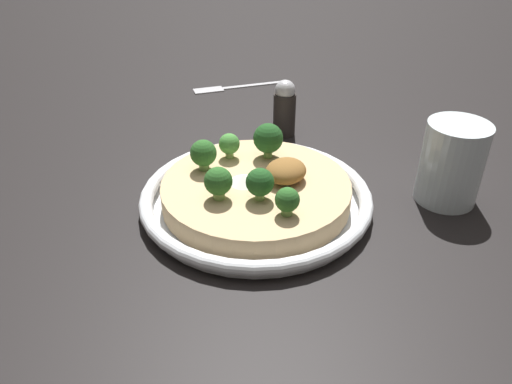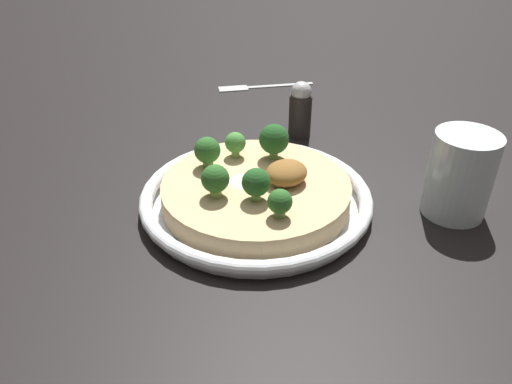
% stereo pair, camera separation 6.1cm
% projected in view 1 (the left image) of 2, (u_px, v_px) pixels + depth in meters
% --- Properties ---
extents(ground_plane, '(6.00, 6.00, 0.00)m').
position_uv_depth(ground_plane, '(256.00, 206.00, 0.62)').
color(ground_plane, black).
extents(risotto_bowl, '(0.29, 0.29, 0.03)m').
position_uv_depth(risotto_bowl, '(256.00, 195.00, 0.61)').
color(risotto_bowl, silver).
rests_on(risotto_bowl, ground_plane).
extents(cheese_sprinkle, '(0.04, 0.04, 0.01)m').
position_uv_depth(cheese_sprinkle, '(244.00, 178.00, 0.60)').
color(cheese_sprinkle, white).
rests_on(cheese_sprinkle, risotto_bowl).
extents(crispy_onion_garnish, '(0.05, 0.05, 0.03)m').
position_uv_depth(crispy_onion_garnish, '(286.00, 171.00, 0.60)').
color(crispy_onion_garnish, brown).
rests_on(crispy_onion_garnish, risotto_bowl).
extents(broccoli_front, '(0.03, 0.03, 0.04)m').
position_uv_depth(broccoli_front, '(203.00, 154.00, 0.62)').
color(broccoli_front, '#668E47').
rests_on(broccoli_front, risotto_bowl).
extents(broccoli_back, '(0.03, 0.03, 0.03)m').
position_uv_depth(broccoli_back, '(287.00, 200.00, 0.54)').
color(broccoli_back, '#668E47').
rests_on(broccoli_back, risotto_bowl).
extents(broccoli_left, '(0.04, 0.04, 0.05)m').
position_uv_depth(broccoli_left, '(268.00, 139.00, 0.64)').
color(broccoli_left, '#668E47').
rests_on(broccoli_left, risotto_bowl).
extents(broccoli_front_right, '(0.03, 0.03, 0.04)m').
position_uv_depth(broccoli_front_right, '(218.00, 182.00, 0.56)').
color(broccoli_front_right, '#84A856').
rests_on(broccoli_front_right, risotto_bowl).
extents(broccoli_back_right, '(0.03, 0.03, 0.04)m').
position_uv_depth(broccoli_back_right, '(260.00, 183.00, 0.56)').
color(broccoli_back_right, '#84A856').
rests_on(broccoli_back_right, risotto_bowl).
extents(broccoli_front_left, '(0.03, 0.03, 0.03)m').
position_uv_depth(broccoli_front_left, '(229.00, 144.00, 0.65)').
color(broccoli_front_left, '#84A856').
rests_on(broccoli_front_left, risotto_bowl).
extents(drinking_glass, '(0.08, 0.08, 0.10)m').
position_uv_depth(drinking_glass, '(452.00, 163.00, 0.61)').
color(drinking_glass, silver).
rests_on(drinking_glass, ground_plane).
extents(fork_utensil, '(0.16, 0.13, 0.00)m').
position_uv_depth(fork_utensil, '(231.00, 87.00, 0.96)').
color(fork_utensil, '#B7B7BC').
rests_on(fork_utensil, ground_plane).
extents(pepper_shaker, '(0.03, 0.03, 0.09)m').
position_uv_depth(pepper_shaker, '(285.00, 108.00, 0.77)').
color(pepper_shaker, black).
rests_on(pepper_shaker, ground_plane).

